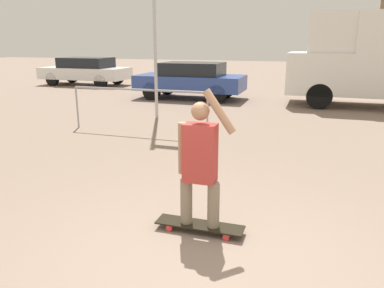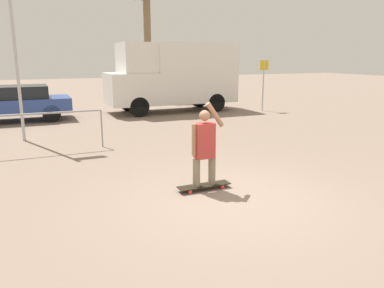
# 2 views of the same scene
# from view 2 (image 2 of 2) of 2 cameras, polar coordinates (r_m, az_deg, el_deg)

# --- Properties ---
(ground_plane) EXTENTS (80.00, 80.00, 0.00)m
(ground_plane) POSITION_cam_2_polar(r_m,az_deg,el_deg) (6.83, 6.26, -8.37)
(ground_plane) COLOR gray
(skateboard) EXTENTS (1.05, 0.26, 0.09)m
(skateboard) POSITION_cam_2_polar(r_m,az_deg,el_deg) (7.24, 1.86, -6.36)
(skateboard) COLOR black
(skateboard) RESTS_ON ground_plane
(person_skateboarder) EXTENTS (0.66, 0.22, 1.60)m
(person_skateboarder) POSITION_cam_2_polar(r_m,az_deg,el_deg) (7.01, 1.90, -0.06)
(person_skateboarder) COLOR gray
(person_skateboarder) RESTS_ON skateboard
(camper_van) EXTENTS (5.87, 2.16, 3.08)m
(camper_van) POSITION_cam_2_polar(r_m,az_deg,el_deg) (17.44, -2.74, 10.49)
(camper_van) COLOR black
(camper_van) RESTS_ON ground_plane
(parked_car_blue) EXTENTS (4.12, 1.84, 1.39)m
(parked_car_blue) POSITION_cam_2_polar(r_m,az_deg,el_deg) (16.28, -25.31, 5.77)
(parked_car_blue) COLOR black
(parked_car_blue) RESTS_ON ground_plane
(flagpole) EXTENTS (0.84, 0.12, 6.19)m
(flagpole) POSITION_cam_2_polar(r_m,az_deg,el_deg) (12.27, -25.48, 16.41)
(flagpole) COLOR #B7B7BC
(flagpole) RESTS_ON ground_plane
(street_sign) EXTENTS (0.44, 0.06, 2.33)m
(street_sign) POSITION_cam_2_polar(r_m,az_deg,el_deg) (17.86, 10.85, 9.77)
(street_sign) COLOR #B7B7BC
(street_sign) RESTS_ON ground_plane
(plaza_railing_segment) EXTENTS (3.52, 0.05, 1.08)m
(plaza_railing_segment) POSITION_cam_2_polar(r_m,az_deg,el_deg) (10.58, -22.98, 3.35)
(plaza_railing_segment) COLOR #99999E
(plaza_railing_segment) RESTS_ON ground_plane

